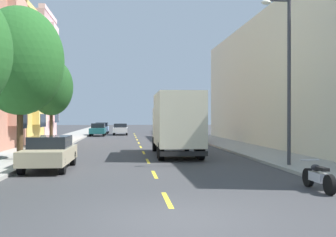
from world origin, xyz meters
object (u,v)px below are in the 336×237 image
object	(u,v)px
parked_sedan_orange	(163,127)
parked_hatchback_teal	(98,130)
street_lamp	(286,69)
parked_wagon_red	(190,134)
moving_white_sedan	(120,129)
parked_motorcycle	(318,177)
parked_sedan_champagne	(50,152)
parked_wagon_sky	(102,128)
parked_suv_burgundy	(168,127)
street_tree_second	(20,61)
delivery_box_truck	(176,121)
street_tree_third	(51,87)

from	to	relation	value
parked_sedan_orange	parked_hatchback_teal	bearing A→B (deg)	-124.49
street_lamp	parked_wagon_red	bearing A→B (deg)	94.94
moving_white_sedan	parked_sedan_orange	bearing A→B (deg)	57.84
parked_hatchback_teal	parked_motorcycle	size ratio (longest dim) A/B	1.96
parked_sedan_orange	parked_sedan_champagne	world-z (taller)	same
parked_wagon_sky	moving_white_sedan	xyz separation A→B (m)	(2.59, -4.67, -0.05)
parked_motorcycle	parked_suv_burgundy	bearing A→B (deg)	90.34
street_lamp	parked_suv_burgundy	world-z (taller)	street_lamp
parked_sedan_orange	parked_motorcycle	size ratio (longest dim) A/B	2.21
street_lamp	parked_sedan_orange	size ratio (longest dim) A/B	1.64
street_tree_second	parked_hatchback_teal	world-z (taller)	street_tree_second
parked_hatchback_teal	parked_wagon_sky	size ratio (longest dim) A/B	0.85
street_tree_second	street_lamp	xyz separation A→B (m)	(12.36, -3.63, -0.66)
parked_hatchback_teal	moving_white_sedan	world-z (taller)	parked_hatchback_teal
delivery_box_truck	parked_wagon_red	distance (m)	11.96
parked_wagon_red	parked_suv_burgundy	distance (m)	18.95
parked_sedan_orange	parked_suv_burgundy	bearing A→B (deg)	-89.68
parked_sedan_champagne	parked_motorcycle	xyz separation A→B (m)	(9.13, -6.07, -0.34)
moving_white_sedan	delivery_box_truck	bearing A→B (deg)	-82.89
parked_sedan_champagne	parked_motorcycle	distance (m)	10.97
parked_wagon_sky	parked_suv_burgundy	bearing A→B (deg)	-18.36
street_tree_second	parked_suv_burgundy	distance (m)	35.09
parked_hatchback_teal	parked_motorcycle	world-z (taller)	parked_hatchback_teal
street_lamp	parked_hatchback_teal	size ratio (longest dim) A/B	1.85
street_tree_third	parked_wagon_sky	distance (m)	27.61
moving_white_sedan	parked_wagon_red	bearing A→B (deg)	-70.14
street_lamp	parked_sedan_orange	distance (m)	45.13
moving_white_sedan	parked_hatchback_teal	bearing A→B (deg)	-131.44
parked_sedan_orange	moving_white_sedan	size ratio (longest dim) A/B	1.01
delivery_box_truck	street_tree_third	bearing A→B (deg)	142.88
parked_suv_burgundy	parked_wagon_red	bearing A→B (deg)	-90.23
street_tree_third	street_lamp	bearing A→B (deg)	-45.05
delivery_box_truck	moving_white_sedan	xyz separation A→B (m)	(-3.60, 28.84, -1.26)
parked_sedan_champagne	moving_white_sedan	bearing A→B (deg)	85.73
delivery_box_truck	parked_motorcycle	size ratio (longest dim) A/B	3.86
street_tree_third	moving_white_sedan	xyz separation A→B (m)	(4.60, 22.63, -3.63)
street_tree_second	parked_hatchback_teal	size ratio (longest dim) A/B	1.91
parked_hatchback_teal	moving_white_sedan	xyz separation A→B (m)	(2.62, 2.96, -0.01)
parked_wagon_red	moving_white_sedan	size ratio (longest dim) A/B	1.05
parked_sedan_orange	parked_suv_burgundy	world-z (taller)	parked_suv_burgundy
parked_sedan_orange	parked_suv_burgundy	distance (m)	8.23
parked_sedan_orange	parked_motorcycle	xyz separation A→B (m)	(0.30, -50.57, -0.34)
moving_white_sedan	parked_motorcycle	distance (m)	41.15
street_tree_second	street_tree_third	world-z (taller)	street_tree_second
parked_hatchback_teal	moving_white_sedan	size ratio (longest dim) A/B	0.89
parked_sedan_champagne	moving_white_sedan	xyz separation A→B (m)	(2.58, 34.55, 0.00)
street_lamp	parked_motorcycle	size ratio (longest dim) A/B	3.62
parked_hatchback_teal	parked_suv_burgundy	bearing A→B (deg)	27.73
street_tree_second	parked_sedan_orange	xyz separation A→B (m)	(10.85, 41.33, -4.32)
parked_hatchback_teal	street_lamp	bearing A→B (deg)	-72.06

